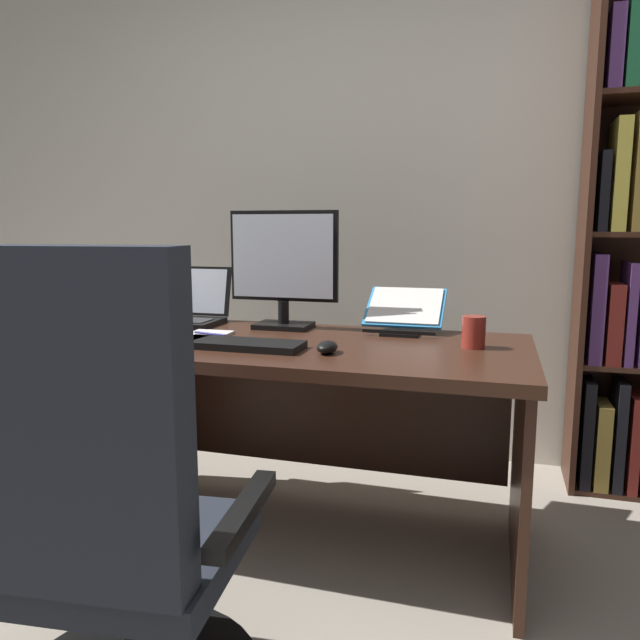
# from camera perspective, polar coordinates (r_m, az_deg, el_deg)

# --- Properties ---
(wall_back) EXTENTS (5.29, 0.12, 2.68)m
(wall_back) POSITION_cam_1_polar(r_m,az_deg,el_deg) (3.05, 8.24, 12.48)
(wall_back) COLOR beige
(wall_back) RESTS_ON ground
(desk) EXTENTS (1.61, 0.78, 0.74)m
(desk) POSITION_cam_1_polar(r_m,az_deg,el_deg) (2.23, -1.44, -6.80)
(desk) COLOR #381E14
(desk) RESTS_ON ground
(office_chair) EXTENTS (0.65, 0.60, 1.11)m
(office_chair) POSITION_cam_1_polar(r_m,az_deg,el_deg) (1.47, -19.58, -19.02)
(office_chair) COLOR black
(office_chair) RESTS_ON ground
(monitor) EXTENTS (0.45, 0.16, 0.47)m
(monitor) POSITION_cam_1_polar(r_m,az_deg,el_deg) (2.38, -3.51, 4.80)
(monitor) COLOR black
(monitor) RESTS_ON desk
(laptop) EXTENTS (0.35, 0.28, 0.23)m
(laptop) POSITION_cam_1_polar(r_m,az_deg,el_deg) (2.59, -12.95, 0.85)
(laptop) COLOR black
(laptop) RESTS_ON desk
(keyboard) EXTENTS (0.42, 0.15, 0.02)m
(keyboard) POSITION_cam_1_polar(r_m,az_deg,el_deg) (2.02, -7.53, -2.33)
(keyboard) COLOR black
(keyboard) RESTS_ON desk
(computer_mouse) EXTENTS (0.06, 0.10, 0.04)m
(computer_mouse) POSITION_cam_1_polar(r_m,az_deg,el_deg) (1.92, 0.69, -2.61)
(computer_mouse) COLOR black
(computer_mouse) RESTS_ON desk
(reading_stand_with_book) EXTENTS (0.30, 0.28, 0.16)m
(reading_stand_with_book) POSITION_cam_1_polar(r_m,az_deg,el_deg) (2.35, 8.07, 0.90)
(reading_stand_with_book) COLOR black
(reading_stand_with_book) RESTS_ON desk
(open_binder) EXTENTS (0.45, 0.34, 0.02)m
(open_binder) POSITION_cam_1_polar(r_m,az_deg,el_deg) (2.15, -17.00, -1.97)
(open_binder) COLOR #DB422D
(open_binder) RESTS_ON desk
(notepad) EXTENTS (0.16, 0.21, 0.01)m
(notepad) POSITION_cam_1_polar(r_m,az_deg,el_deg) (2.24, -10.92, -1.49)
(notepad) COLOR silver
(notepad) RESTS_ON desk
(pen) EXTENTS (0.14, 0.04, 0.01)m
(pen) POSITION_cam_1_polar(r_m,az_deg,el_deg) (2.23, -10.47, -1.29)
(pen) COLOR navy
(pen) RESTS_ON notepad
(coffee_mug) EXTENTS (0.08, 0.08, 0.11)m
(coffee_mug) POSITION_cam_1_polar(r_m,az_deg,el_deg) (2.06, 14.46, -1.12)
(coffee_mug) COLOR maroon
(coffee_mug) RESTS_ON desk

